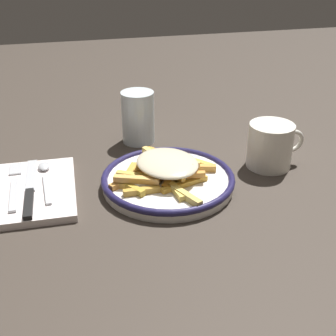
# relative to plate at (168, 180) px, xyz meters

# --- Properties ---
(ground_plane) EXTENTS (2.60, 2.60, 0.00)m
(ground_plane) POSITION_rel_plate_xyz_m (0.00, 0.00, -0.01)
(ground_plane) COLOR #393129
(plate) EXTENTS (0.25, 0.25, 0.02)m
(plate) POSITION_rel_plate_xyz_m (0.00, 0.00, 0.00)
(plate) COLOR white
(plate) RESTS_ON ground_plane
(fries_heap) EXTENTS (0.21, 0.21, 0.04)m
(fries_heap) POSITION_rel_plate_xyz_m (-0.01, 0.00, 0.02)
(fries_heap) COLOR #DEC750
(fries_heap) RESTS_ON plate
(napkin) EXTENTS (0.16, 0.22, 0.01)m
(napkin) POSITION_rel_plate_xyz_m (-0.25, 0.03, -0.01)
(napkin) COLOR silver
(napkin) RESTS_ON ground_plane
(fork) EXTENTS (0.02, 0.18, 0.00)m
(fork) POSITION_rel_plate_xyz_m (-0.27, 0.04, 0.00)
(fork) COLOR silver
(fork) RESTS_ON napkin
(knife) EXTENTS (0.02, 0.21, 0.01)m
(knife) POSITION_rel_plate_xyz_m (-0.25, 0.01, 0.00)
(knife) COLOR black
(knife) RESTS_ON napkin
(spoon) EXTENTS (0.02, 0.15, 0.01)m
(spoon) POSITION_rel_plate_xyz_m (-0.22, 0.07, 0.00)
(spoon) COLOR silver
(spoon) RESTS_ON napkin
(water_glass) EXTENTS (0.07, 0.07, 0.12)m
(water_glass) POSITION_rel_plate_xyz_m (-0.01, 0.21, 0.04)
(water_glass) COLOR silver
(water_glass) RESTS_ON ground_plane
(coffee_mug) EXTENTS (0.12, 0.09, 0.09)m
(coffee_mug) POSITION_rel_plate_xyz_m (0.22, 0.03, 0.03)
(coffee_mug) COLOR white
(coffee_mug) RESTS_ON ground_plane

